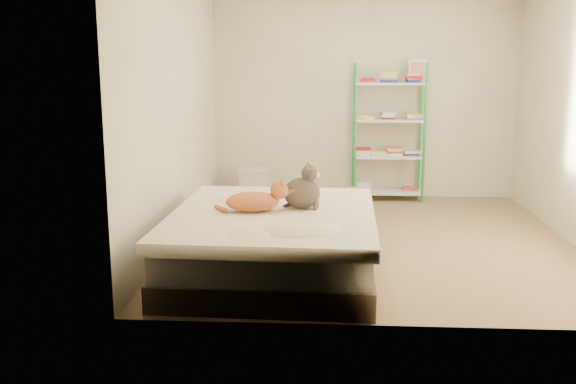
# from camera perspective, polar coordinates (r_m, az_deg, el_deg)

# --- Properties ---
(room) EXTENTS (3.81, 4.21, 2.61)m
(room) POSITION_cam_1_polar(r_m,az_deg,el_deg) (6.15, 7.90, 7.55)
(room) COLOR olive
(room) RESTS_ON ground
(bed) EXTENTS (1.70, 2.09, 0.52)m
(bed) POSITION_cam_1_polar(r_m,az_deg,el_deg) (5.28, -1.28, -4.47)
(bed) COLOR #433127
(bed) RESTS_ON ground
(orange_cat) EXTENTS (0.55, 0.34, 0.21)m
(orange_cat) POSITION_cam_1_polar(r_m,az_deg,el_deg) (5.20, -3.17, -0.63)
(orange_cat) COLOR orange
(orange_cat) RESTS_ON bed
(grey_cat) EXTENTS (0.36, 0.31, 0.37)m
(grey_cat) POSITION_cam_1_polar(r_m,az_deg,el_deg) (5.29, 1.24, 0.51)
(grey_cat) COLOR brown
(grey_cat) RESTS_ON bed
(shelf_unit) EXTENTS (0.88, 0.36, 1.74)m
(shelf_unit) POSITION_cam_1_polar(r_m,az_deg,el_deg) (8.08, 8.96, 5.21)
(shelf_unit) COLOR green
(shelf_unit) RESTS_ON ground
(cardboard_box) EXTENTS (0.54, 0.55, 0.37)m
(cardboard_box) POSITION_cam_1_polar(r_m,az_deg,el_deg) (7.20, 5.00, -0.98)
(cardboard_box) COLOR #957755
(cardboard_box) RESTS_ON ground
(white_bin) EXTENTS (0.37, 0.33, 0.41)m
(white_bin) POSITION_cam_1_polar(r_m,az_deg,el_deg) (7.98, -3.03, 0.64)
(white_bin) COLOR silver
(white_bin) RESTS_ON ground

